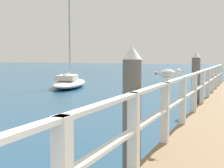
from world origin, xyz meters
TOP-DOWN VIEW (x-y plane):
  - pier_railing at (-1.07, 9.35)m, footprint 0.12×17.22m
  - dock_piling_near at (-1.45, 4.94)m, footprint 0.29×0.29m
  - dock_piling_far at (-1.45, 11.47)m, footprint 0.29×0.29m
  - seagull_foreground at (-1.06, 5.61)m, footprint 0.48×0.19m
  - boat_1 at (-9.89, 17.46)m, footprint 3.42×5.54m

SIDE VIEW (x-z plane):
  - boat_1 at x=-9.89m, z-range -2.43..3.07m
  - dock_piling_near at x=-1.45m, z-range 0.01..2.07m
  - dock_piling_far at x=-1.45m, z-range 0.01..2.07m
  - pier_railing at x=-1.07m, z-range 0.64..1.61m
  - seagull_foreground at x=-1.06m, z-range 1.52..1.74m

